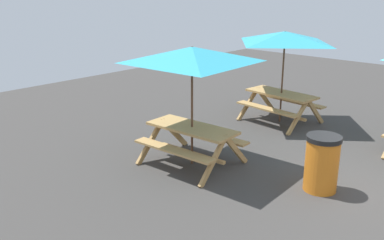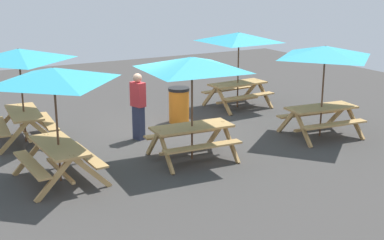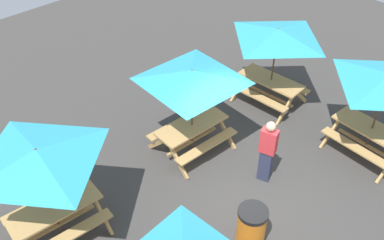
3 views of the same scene
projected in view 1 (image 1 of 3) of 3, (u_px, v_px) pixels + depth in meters
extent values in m
cube|color=tan|center=(192.00, 128.00, 8.22)|extent=(1.84, 0.80, 0.05)
cube|color=tan|center=(209.00, 135.00, 8.72)|extent=(1.81, 0.36, 0.04)
cube|color=tan|center=(173.00, 150.00, 7.90)|extent=(1.81, 0.36, 0.04)
cube|color=tan|center=(236.00, 150.00, 8.13)|extent=(0.11, 0.80, 0.81)
cube|color=tan|center=(213.00, 162.00, 7.59)|extent=(0.11, 0.80, 0.81)
cube|color=tan|center=(174.00, 133.00, 9.07)|extent=(0.11, 0.80, 0.81)
cube|color=tan|center=(150.00, 142.00, 8.54)|extent=(0.11, 0.80, 0.81)
cube|color=tan|center=(192.00, 153.00, 8.38)|extent=(1.56, 0.16, 0.06)
cylinder|color=brown|center=(192.00, 107.00, 8.10)|extent=(0.04, 0.04, 2.30)
pyramid|color=teal|center=(192.00, 54.00, 7.79)|extent=(2.82, 2.82, 0.28)
cube|color=tan|center=(281.00, 94.00, 10.81)|extent=(1.86, 0.87, 0.05)
cube|color=tan|center=(293.00, 101.00, 11.25)|extent=(1.82, 0.44, 0.04)
cube|color=tan|center=(267.00, 109.00, 10.55)|extent=(1.82, 0.44, 0.04)
cube|color=tan|center=(315.00, 112.00, 10.60)|extent=(0.14, 0.80, 0.81)
cube|color=tan|center=(298.00, 117.00, 10.14)|extent=(0.14, 0.80, 0.81)
cube|color=tan|center=(266.00, 100.00, 11.71)|extent=(0.14, 0.80, 0.81)
cube|color=tan|center=(248.00, 104.00, 11.25)|extent=(0.14, 0.80, 0.81)
cube|color=tan|center=(280.00, 113.00, 10.97)|extent=(1.56, 0.22, 0.06)
cylinder|color=brown|center=(282.00, 78.00, 10.69)|extent=(0.04, 0.04, 2.30)
pyramid|color=teal|center=(285.00, 37.00, 10.38)|extent=(2.19, 2.19, 0.28)
cylinder|color=orange|center=(321.00, 165.00, 7.23)|extent=(0.56, 0.56, 0.90)
cylinder|color=black|center=(324.00, 138.00, 7.08)|extent=(0.59, 0.59, 0.08)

